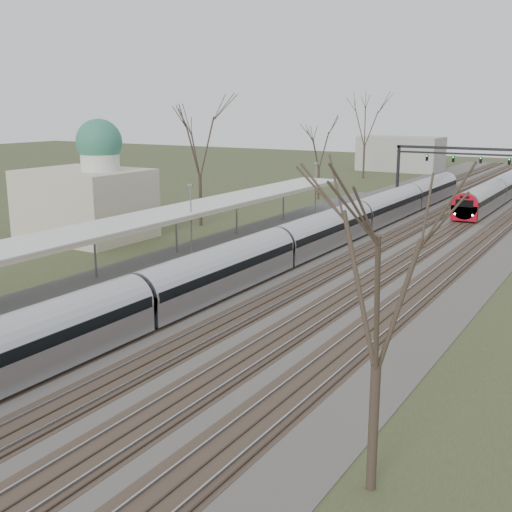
{
  "coord_description": "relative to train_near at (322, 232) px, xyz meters",
  "views": [
    {
      "loc": [
        18.88,
        -1.57,
        11.32
      ],
      "look_at": [
        -1.52,
        32.51,
        2.0
      ],
      "focal_mm": 45.0,
      "sensor_mm": 36.0,
      "label": 1
    }
  ],
  "objects": [
    {
      "name": "signal_gantry",
      "position": [
        2.79,
        40.51,
        3.43
      ],
      "size": [
        21.0,
        0.59,
        6.08
      ],
      "color": "black",
      "rests_on": "ground"
    },
    {
      "name": "canopy",
      "position": [
        -6.55,
        -11.49,
        2.45
      ],
      "size": [
        4.1,
        50.0,
        3.11
      ],
      "color": "slate",
      "rests_on": "platform"
    },
    {
      "name": "track_bed",
      "position": [
        2.76,
        10.52,
        -1.42
      ],
      "size": [
        24.0,
        160.0,
        0.22
      ],
      "color": "#474442",
      "rests_on": "ground"
    },
    {
      "name": "tree_east_near",
      "position": [
        15.5,
        -29.48,
        5.08
      ],
      "size": [
        4.5,
        4.5,
        9.27
      ],
      "color": "#2D231C",
      "rests_on": "ground"
    },
    {
      "name": "train_near",
      "position": [
        0.0,
        0.0,
        0.0
      ],
      "size": [
        2.62,
        75.21,
        3.05
      ],
      "color": "#ABAEB5",
      "rests_on": "ground"
    },
    {
      "name": "tree_west_far",
      "position": [
        -14.5,
        3.52,
        6.54
      ],
      "size": [
        5.5,
        5.5,
        11.33
      ],
      "color": "#2D231C",
      "rests_on": "ground"
    },
    {
      "name": "dome_building",
      "position": [
        -19.21,
        -6.48,
        2.24
      ],
      "size": [
        10.0,
        8.0,
        10.3
      ],
      "color": "beige",
      "rests_on": "ground"
    },
    {
      "name": "platform",
      "position": [
        -6.55,
        -6.98,
        -0.98
      ],
      "size": [
        3.5,
        69.0,
        1.0
      ],
      "primitive_type": "cube",
      "color": "#9E9B93",
      "rests_on": "ground"
    }
  ]
}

